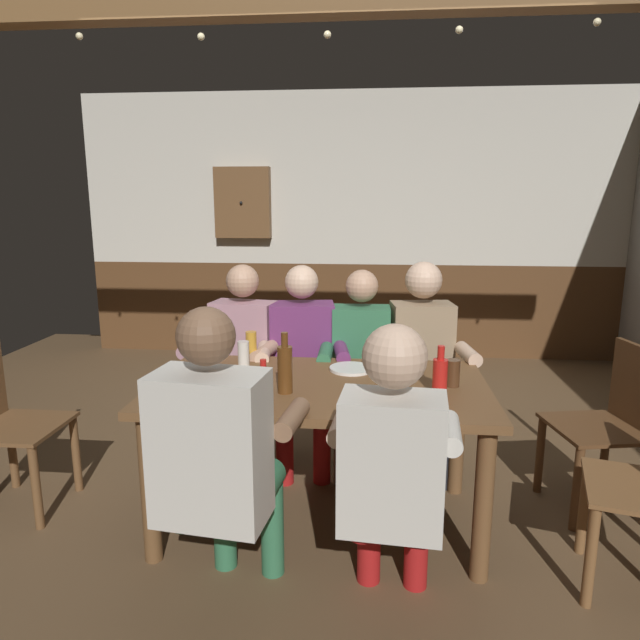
# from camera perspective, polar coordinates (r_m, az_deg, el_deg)

# --- Properties ---
(ground_plane) EXTENTS (7.19, 7.19, 0.00)m
(ground_plane) POSITION_cam_1_polar(r_m,az_deg,el_deg) (3.23, 0.34, -17.75)
(ground_plane) COLOR brown
(back_wall_upper) EXTENTS (5.44, 0.12, 1.69)m
(back_wall_upper) POSITION_cam_1_polar(r_m,az_deg,el_deg) (5.86, 3.05, 13.94)
(back_wall_upper) COLOR beige
(back_wall_wainscot) EXTENTS (5.44, 0.12, 0.96)m
(back_wall_wainscot) POSITION_cam_1_polar(r_m,az_deg,el_deg) (5.97, 2.91, 1.12)
(back_wall_wainscot) COLOR brown
(back_wall_wainscot) RESTS_ON ground_plane
(ceiling_beam) EXTENTS (4.89, 0.14, 0.16)m
(ceiling_beam) POSITION_cam_1_polar(r_m,az_deg,el_deg) (3.20, 0.84, 29.53)
(ceiling_beam) COLOR brown
(dining_table) EXTENTS (1.61, 0.91, 0.74)m
(dining_table) POSITION_cam_1_polar(r_m,az_deg,el_deg) (2.79, -0.01, -8.48)
(dining_table) COLOR brown
(dining_table) RESTS_ON ground_plane
(person_0) EXTENTS (0.56, 0.56, 1.22)m
(person_0) POSITION_cam_1_polar(r_m,az_deg,el_deg) (3.51, -8.04, -3.58)
(person_0) COLOR #B78493
(person_0) RESTS_ON ground_plane
(person_1) EXTENTS (0.56, 0.57, 1.22)m
(person_1) POSITION_cam_1_polar(r_m,az_deg,el_deg) (3.44, -1.80, -3.76)
(person_1) COLOR #6B2D66
(person_1) RESTS_ON ground_plane
(person_2) EXTENTS (0.49, 0.50, 1.20)m
(person_2) POSITION_cam_1_polar(r_m,az_deg,el_deg) (3.41, 4.11, -4.23)
(person_2) COLOR #33724C
(person_2) RESTS_ON ground_plane
(person_3) EXTENTS (0.53, 0.56, 1.25)m
(person_3) POSITION_cam_1_polar(r_m,az_deg,el_deg) (3.42, 10.36, -3.72)
(person_3) COLOR #997F60
(person_3) RESTS_ON ground_plane
(person_4) EXTENTS (0.57, 0.58, 1.25)m
(person_4) POSITION_cam_1_polar(r_m,az_deg,el_deg) (2.19, -10.16, -12.98)
(person_4) COLOR silver
(person_4) RESTS_ON ground_plane
(person_5) EXTENTS (0.52, 0.53, 1.20)m
(person_5) POSITION_cam_1_polar(r_m,az_deg,el_deg) (2.13, 7.30, -14.19)
(person_5) COLOR silver
(person_5) RESTS_ON ground_plane
(chair_empty_near_left) EXTENTS (0.51, 0.51, 0.88)m
(chair_empty_near_left) POSITION_cam_1_polar(r_m,az_deg,el_deg) (3.34, 27.27, -9.18)
(chair_empty_near_left) COLOR brown
(chair_empty_near_left) RESTS_ON ground_plane
(chair_empty_far_end) EXTENTS (0.44, 0.44, 0.88)m
(chair_empty_far_end) POSITION_cam_1_polar(r_m,az_deg,el_deg) (3.42, -29.28, -8.92)
(chair_empty_far_end) COLOR brown
(chair_empty_far_end) RESTS_ON ground_plane
(condiment_caddy) EXTENTS (0.14, 0.10, 0.05)m
(condiment_caddy) POSITION_cam_1_polar(r_m,az_deg,el_deg) (2.76, -13.19, -6.11)
(condiment_caddy) COLOR #B2B7BC
(condiment_caddy) RESTS_ON dining_table
(plate_0) EXTENTS (0.23, 0.23, 0.01)m
(plate_0) POSITION_cam_1_polar(r_m,az_deg,el_deg) (2.96, 3.15, -4.91)
(plate_0) COLOR white
(plate_0) RESTS_ON dining_table
(bottle_0) EXTENTS (0.05, 0.05, 0.22)m
(bottle_0) POSITION_cam_1_polar(r_m,az_deg,el_deg) (2.39, -5.68, -6.98)
(bottle_0) COLOR red
(bottle_0) RESTS_ON dining_table
(bottle_1) EXTENTS (0.07, 0.07, 0.23)m
(bottle_1) POSITION_cam_1_polar(r_m,az_deg,el_deg) (2.63, 11.98, -5.44)
(bottle_1) COLOR red
(bottle_1) RESTS_ON dining_table
(bottle_2) EXTENTS (0.07, 0.07, 0.28)m
(bottle_2) POSITION_cam_1_polar(r_m,az_deg,el_deg) (2.60, -3.55, -4.85)
(bottle_2) COLOR #593314
(bottle_2) RESTS_ON dining_table
(pint_glass_0) EXTENTS (0.06, 0.06, 0.16)m
(pint_glass_0) POSITION_cam_1_polar(r_m,az_deg,el_deg) (3.16, -6.93, -2.57)
(pint_glass_0) COLOR gold
(pint_glass_0) RESTS_ON dining_table
(pint_glass_1) EXTENTS (0.08, 0.08, 0.16)m
(pint_glass_1) POSITION_cam_1_polar(r_m,az_deg,el_deg) (2.79, 7.12, -4.53)
(pint_glass_1) COLOR #E5C64C
(pint_glass_1) RESTS_ON dining_table
(pint_glass_2) EXTENTS (0.06, 0.06, 0.16)m
(pint_glass_2) POSITION_cam_1_polar(r_m,az_deg,el_deg) (2.43, 6.58, -6.99)
(pint_glass_2) COLOR #E5C64C
(pint_glass_2) RESTS_ON dining_table
(pint_glass_3) EXTENTS (0.06, 0.06, 0.15)m
(pint_glass_3) POSITION_cam_1_polar(r_m,az_deg,el_deg) (3.00, -7.70, -3.50)
(pint_glass_3) COLOR white
(pint_glass_3) RESTS_ON dining_table
(pint_glass_4) EXTENTS (0.07, 0.07, 0.13)m
(pint_glass_4) POSITION_cam_1_polar(r_m,az_deg,el_deg) (2.77, 13.21, -5.22)
(pint_glass_4) COLOR #4C2D19
(pint_glass_4) RESTS_ON dining_table
(wall_dart_cabinet) EXTENTS (0.56, 0.15, 0.70)m
(wall_dart_cabinet) POSITION_cam_1_polar(r_m,az_deg,el_deg) (5.87, -7.78, 11.61)
(wall_dart_cabinet) COLOR brown
(string_lights) EXTENTS (3.84, 0.04, 0.09)m
(string_lights) POSITION_cam_1_polar(r_m,az_deg,el_deg) (3.11, 0.75, 27.19)
(string_lights) COLOR #F9EAB2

